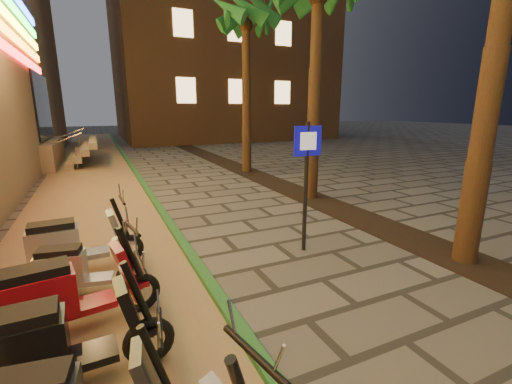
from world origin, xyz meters
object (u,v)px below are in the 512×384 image
scooter_9 (79,269)px  scooter_10 (73,244)px  pedestrian_sign (307,169)px  scooter_7 (56,344)px  scooter_8 (67,294)px

scooter_9 → scooter_10: bearing=107.5°
pedestrian_sign → scooter_10: bearing=174.6°
scooter_7 → scooter_8: bearing=85.6°
pedestrian_sign → scooter_7: pedestrian_sign is taller
scooter_8 → scooter_10: size_ratio=1.02×
scooter_10 → scooter_7: bearing=-93.8°
scooter_8 → scooter_10: (-0.01, 1.73, -0.01)m
scooter_7 → scooter_9: bearing=83.6°
scooter_8 → pedestrian_sign: bearing=4.5°
pedestrian_sign → scooter_10: pedestrian_sign is taller
pedestrian_sign → scooter_7: size_ratio=1.41×
scooter_7 → scooter_10: bearing=87.0°
pedestrian_sign → scooter_8: (-4.00, -0.98, -1.06)m
scooter_7 → scooter_8: (0.03, 0.97, 0.01)m
scooter_9 → scooter_10: 0.87m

